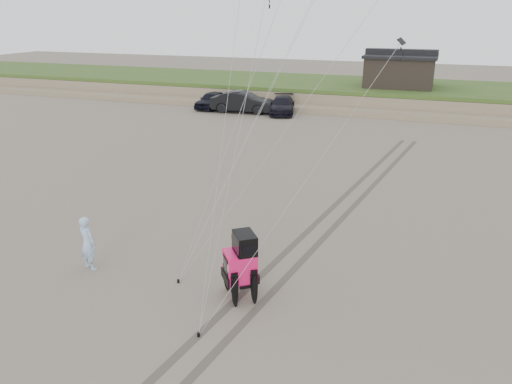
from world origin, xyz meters
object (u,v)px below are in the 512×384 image
cabin (400,70)px  truck_b (243,102)px  truck_a (212,100)px  man (88,243)px  truck_c (282,105)px  jeep (240,272)px

cabin → truck_b: 15.07m
cabin → truck_b: size_ratio=1.17×
truck_a → man: man is taller
cabin → truck_a: cabin is taller
truck_c → jeep: jeep is taller
truck_c → man: bearing=-100.0°
truck_a → truck_b: truck_b is taller
cabin → jeep: 36.38m
truck_a → jeep: jeep is taller
cabin → man: 37.10m
truck_a → truck_b: size_ratio=0.80×
truck_c → jeep: 29.46m
truck_b → truck_c: (3.35, 0.70, -0.19)m
truck_c → truck_a: bearing=164.3°
truck_b → man: size_ratio=2.88×
cabin → truck_b: cabin is taller
man → cabin: bearing=-83.1°
truck_a → truck_b: bearing=-13.4°
cabin → truck_c: size_ratio=1.30×
truck_b → man: bearing=-173.8°
truck_a → jeep: (14.21, -28.69, 0.09)m
cabin → truck_b: (-12.24, -8.48, -2.33)m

